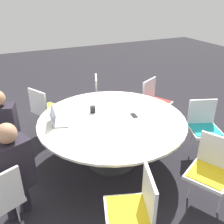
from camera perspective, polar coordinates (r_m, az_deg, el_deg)
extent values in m
plane|color=black|center=(3.83, 0.00, -11.13)|extent=(16.00, 16.00, 0.00)
cylinder|color=#333333|center=(3.83, 0.00, -11.01)|extent=(0.70, 0.70, 0.02)
cylinder|color=#333333|center=(3.62, 0.00, -6.64)|extent=(0.18, 0.18, 0.68)
cylinder|color=silver|center=(3.44, 0.00, -1.71)|extent=(2.03, 2.03, 0.03)
cylinder|color=silver|center=(3.82, -23.11, -9.75)|extent=(0.02, 0.02, 0.43)
cube|color=silver|center=(2.58, -24.23, -16.68)|extent=(0.18, 0.40, 0.40)
cylinder|color=silver|center=(3.06, -20.94, -19.63)|extent=(0.02, 0.02, 0.43)
cube|color=silver|center=(2.52, 3.53, -22.04)|extent=(0.55, 0.54, 0.04)
cube|color=gold|center=(2.50, 3.55, -21.65)|extent=(0.49, 0.48, 0.01)
cube|color=silver|center=(2.40, 8.52, -18.01)|extent=(0.41, 0.16, 0.40)
cylinder|color=silver|center=(2.82, 2.75, -22.48)|extent=(0.02, 0.02, 0.43)
cube|color=silver|center=(3.08, 21.12, -13.43)|extent=(0.58, 0.57, 0.04)
cube|color=gold|center=(3.07, 21.20, -13.06)|extent=(0.51, 0.50, 0.01)
cube|color=silver|center=(3.11, 22.95, -8.33)|extent=(0.39, 0.22, 0.40)
cylinder|color=silver|center=(3.21, 23.56, -17.71)|extent=(0.02, 0.02, 0.43)
cylinder|color=silver|center=(3.27, 17.36, -15.58)|extent=(0.02, 0.02, 0.43)
cube|color=silver|center=(3.93, 20.44, -4.08)|extent=(0.54, 0.56, 0.04)
cube|color=teal|center=(3.92, 20.50, -3.75)|extent=(0.48, 0.49, 0.01)
cube|color=silver|center=(3.98, 19.82, 0.06)|extent=(0.17, 0.40, 0.40)
cylinder|color=silver|center=(4.12, 22.21, -6.72)|extent=(0.02, 0.02, 0.43)
cylinder|color=silver|center=(3.98, 17.54, -7.19)|extent=(0.02, 0.02, 0.43)
cube|color=silver|center=(4.62, 10.37, 1.90)|extent=(0.58, 0.59, 0.04)
cube|color=red|center=(4.61, 10.40, 2.19)|extent=(0.51, 0.51, 0.01)
cube|color=silver|center=(4.61, 8.45, 5.00)|extent=(0.22, 0.38, 0.40)
cylinder|color=silver|center=(4.86, 11.14, 0.08)|extent=(0.02, 0.02, 0.43)
cylinder|color=silver|center=(4.57, 9.08, -1.53)|extent=(0.02, 0.02, 0.43)
cube|color=silver|center=(4.79, -1.21, 3.30)|extent=(0.56, 0.55, 0.04)
cube|color=#E04C1E|center=(4.78, -1.21, 3.59)|extent=(0.49, 0.48, 0.01)
cube|color=silver|center=(4.71, -3.62, 5.69)|extent=(0.40, 0.18, 0.40)
cylinder|color=silver|center=(5.05, -1.29, 1.65)|extent=(0.02, 0.02, 0.43)
cylinder|color=silver|center=(4.73, -1.06, -0.18)|extent=(0.02, 0.02, 0.43)
cube|color=silver|center=(4.44, -14.26, 0.46)|extent=(0.58, 0.58, 0.04)
cube|color=olive|center=(4.43, -14.29, 0.76)|extent=(0.51, 0.51, 0.01)
cube|color=silver|center=(4.25, -16.59, 2.20)|extent=(0.38, 0.22, 0.40)
cylinder|color=silver|center=(4.67, -15.35, -1.54)|extent=(0.02, 0.02, 0.43)
cylinder|color=silver|center=(4.42, -12.43, -2.90)|extent=(0.02, 0.02, 0.43)
cylinder|color=#231E28|center=(3.90, -23.28, -8.66)|extent=(0.10, 0.10, 0.47)
cylinder|color=#231E28|center=(3.85, -20.68, -8.58)|extent=(0.10, 0.10, 0.47)
cube|color=#231E28|center=(3.54, -23.68, -2.73)|extent=(0.31, 0.41, 0.55)
cylinder|color=#231E28|center=(3.11, -22.40, -18.56)|extent=(0.10, 0.10, 0.47)
cylinder|color=#231E28|center=(3.16, -19.38, -17.18)|extent=(0.10, 0.10, 0.47)
cube|color=#231E28|center=(2.74, -21.63, -11.29)|extent=(0.34, 0.42, 0.55)
sphere|color=#A87A5B|center=(2.54, -23.03, -4.53)|extent=(0.20, 0.20, 0.20)
cube|color=#99999E|center=(3.41, -11.64, -2.16)|extent=(0.38, 0.29, 0.02)
cube|color=#99999E|center=(3.37, -13.41, -0.65)|extent=(0.33, 0.14, 0.20)
cube|color=black|center=(3.37, -13.31, -0.65)|extent=(0.30, 0.12, 0.17)
cylinder|color=black|center=(3.59, -4.41, 0.59)|extent=(0.08, 0.08, 0.10)
cube|color=black|center=(3.52, 5.04, -0.79)|extent=(0.15, 0.08, 0.01)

